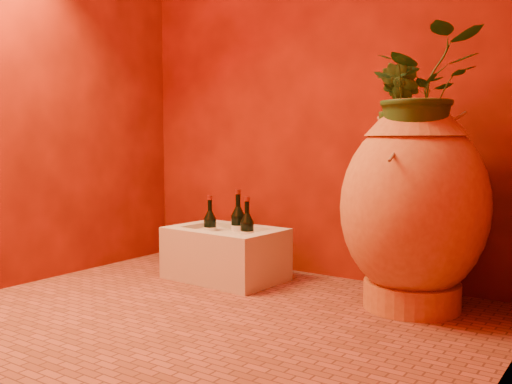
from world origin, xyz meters
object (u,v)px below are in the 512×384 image
Objects in this scene: stone_basin at (225,255)px; wine_bottle_a at (247,234)px; wine_bottle_b at (210,229)px; wine_bottle_c at (238,228)px; wall_tap at (379,154)px; amphora at (414,206)px.

wine_bottle_a is (0.15, 0.00, 0.14)m from stone_basin.
stone_basin is 2.14× the size of wine_bottle_b.
wine_bottle_c is 2.31× the size of wall_tap.
wall_tap is (0.80, 0.33, 0.59)m from stone_basin.
wine_bottle_b is 2.06× the size of wall_tap.
wine_bottle_c is at bearing 177.65° from amphora.
wine_bottle_c is (-0.13, 0.09, 0.01)m from wine_bottle_a.
wine_bottle_c reaches higher than stone_basin.
wall_tap reaches higher than stone_basin.
stone_basin is 1.05m from wall_tap.
stone_basin is at bearing -157.34° from wall_tap.
amphora reaches higher than wine_bottle_c.
wine_bottle_c is (-1.07, 0.04, -0.20)m from amphora.
wine_bottle_a is at bearing -2.84° from wine_bottle_b.
wall_tap is at bearing 27.03° from wine_bottle_a.
wine_bottle_b is at bearing -153.30° from wine_bottle_c.
wine_bottle_b is 0.17m from wine_bottle_c.
wall_tap reaches higher than wine_bottle_a.
amphora is 1.24m from wine_bottle_b.
wine_bottle_b is at bearing -178.48° from amphora.
wine_bottle_a is 0.28m from wine_bottle_b.
wall_tap is at bearing 135.95° from amphora.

